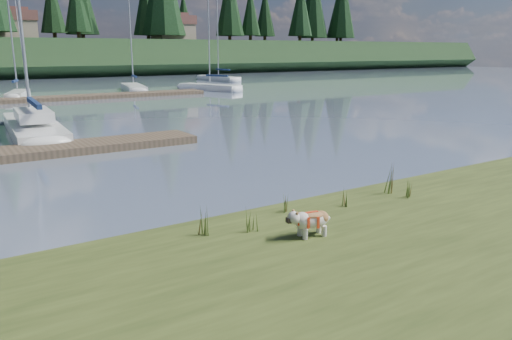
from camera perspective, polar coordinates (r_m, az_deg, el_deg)
ground at (r=40.83m, az=-25.96°, el=6.95°), size 200.00×200.00×0.00m
bank at (r=7.53m, az=14.54°, el=-15.37°), size 60.00×9.00×0.35m
bulldog at (r=9.41m, az=6.31°, el=-5.61°), size 0.90×0.45×0.53m
sailboat_main at (r=25.66m, az=-24.27°, el=4.91°), size 2.54×10.01×14.15m
dock_far at (r=41.11m, az=-23.21°, el=7.47°), size 26.00×2.20×0.30m
sailboat_bg_2 at (r=44.70m, az=-25.47°, el=7.90°), size 2.74×5.92×9.01m
sailboat_bg_3 at (r=49.17m, az=-13.92°, el=9.19°), size 3.20×8.12×11.71m
sailboat_bg_4 at (r=48.60m, az=-5.87°, el=9.47°), size 3.99×7.67×11.27m
sailboat_bg_5 at (r=63.80m, az=-4.69°, el=10.46°), size 2.41×8.38×11.77m
weed_0 at (r=9.63m, az=-0.57°, el=-5.76°), size 0.17×0.14×0.54m
weed_1 at (r=10.82m, az=3.43°, el=-3.65°), size 0.17×0.14×0.50m
weed_2 at (r=12.53m, az=15.11°, el=-1.14°), size 0.17×0.14×0.79m
weed_3 at (r=9.48m, az=-5.81°, el=-5.93°), size 0.17×0.14×0.62m
weed_4 at (r=11.34m, az=10.17°, el=-3.17°), size 0.17×0.14×0.44m
weed_5 at (r=12.34m, az=16.99°, el=-2.05°), size 0.17×0.14×0.51m
mud_lip at (r=10.73m, az=-3.06°, el=-6.58°), size 60.00×0.50×0.14m
conifer_5 at (r=83.10m, az=-19.86°, el=17.71°), size 3.96×3.96×10.35m
conifer_7 at (r=94.32m, az=-3.06°, el=18.70°), size 5.28×5.28×13.20m
conifer_8 at (r=98.19m, az=5.11°, el=18.07°), size 4.62×4.62×11.77m
conifer_9 at (r=108.93m, az=9.79°, el=18.20°), size 5.94×5.94×14.62m
house_1 at (r=82.16m, az=-26.13°, el=14.74°), size 6.30×5.30×4.65m
house_2 at (r=86.79m, az=-9.48°, el=15.76°), size 6.30×5.30×4.65m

